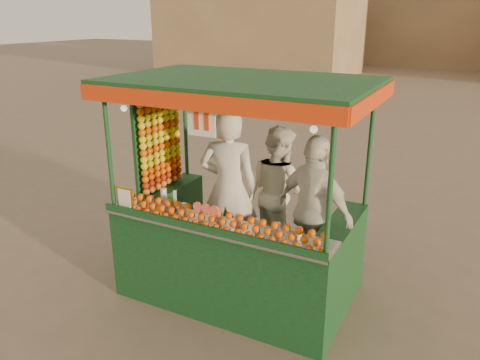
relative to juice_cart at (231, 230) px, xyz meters
The scene contains 7 objects.
ground 0.81m from the juice_cart, 73.53° to the right, with size 90.00×90.00×0.00m, color #6B594C.
building_left 22.00m from the juice_cart, 114.24° to the left, with size 10.00×6.00×6.00m, color tan.
building_center 30.15m from the juice_cart, 93.80° to the left, with size 14.00×7.00×7.00m, color tan.
juice_cart is the anchor object (origin of this frame).
vendor_left 0.48m from the juice_cart, 123.20° to the left, with size 0.76×0.59×1.85m.
vendor_middle 0.80m from the juice_cart, 68.76° to the left, with size 0.98×0.91×1.60m.
vendor_right 0.96m from the juice_cart, 16.54° to the left, with size 1.05×0.72×1.65m.
Camera 1 is at (2.28, -4.17, 3.10)m, focal length 35.24 mm.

